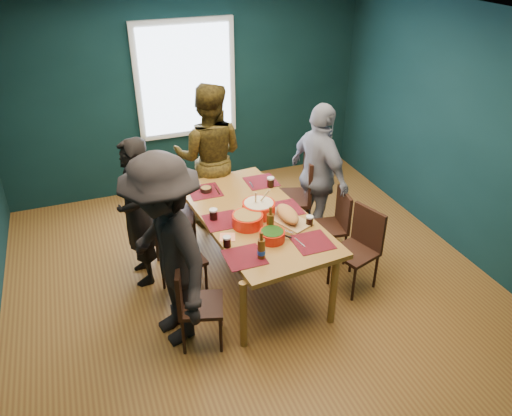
{
  "coord_description": "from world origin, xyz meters",
  "views": [
    {
      "loc": [
        -1.43,
        -4.01,
        3.4
      ],
      "look_at": [
        0.09,
        0.05,
        0.88
      ],
      "focal_mm": 35.0,
      "sensor_mm": 36.0,
      "label": 1
    }
  ],
  "objects": [
    {
      "name": "chair_right_far",
      "position": [
        0.86,
        0.7,
        0.61
      ],
      "size": [
        0.59,
        0.59,
        1.04
      ],
      "rotation": [
        0.0,
        0.0,
        -0.3
      ],
      "color": "black",
      "rests_on": "floor"
    },
    {
      "name": "bowl_herbs",
      "position": [
        0.08,
        -0.41,
        0.83
      ],
      "size": [
        0.24,
        0.24,
        0.11
      ],
      "color": "red",
      "rests_on": "dining_table"
    },
    {
      "name": "chair_right_mid",
      "position": [
        1.05,
        0.1,
        0.49
      ],
      "size": [
        0.43,
        0.43,
        0.84
      ],
      "rotation": [
        0.0,
        0.0,
        -0.15
      ],
      "color": "black",
      "rests_on": "floor"
    },
    {
      "name": "napkin_a",
      "position": [
        0.44,
        0.16,
        0.78
      ],
      "size": [
        0.15,
        0.15,
        0.0
      ],
      "primitive_type": "cube",
      "rotation": [
        0.0,
        0.0,
        0.15
      ],
      "color": "#FF926B",
      "rests_on": "dining_table"
    },
    {
      "name": "cola_glass_b",
      "position": [
        0.53,
        -0.28,
        0.83
      ],
      "size": [
        0.07,
        0.07,
        0.1
      ],
      "color": "black",
      "rests_on": "dining_table"
    },
    {
      "name": "cola_glass_d",
      "position": [
        -0.33,
        0.15,
        0.84
      ],
      "size": [
        0.08,
        0.08,
        0.12
      ],
      "color": "black",
      "rests_on": "dining_table"
    },
    {
      "name": "chair_left_near",
      "position": [
        -0.77,
        -0.62,
        0.5
      ],
      "size": [
        0.48,
        0.48,
        0.85
      ],
      "rotation": [
        0.0,
        0.0,
        -0.29
      ],
      "color": "black",
      "rests_on": "floor"
    },
    {
      "name": "cola_glass_c",
      "position": [
        0.47,
        0.61,
        0.84
      ],
      "size": [
        0.08,
        0.08,
        0.11
      ],
      "color": "black",
      "rests_on": "dining_table"
    },
    {
      "name": "room",
      "position": [
        0.0,
        0.27,
        1.37
      ],
      "size": [
        5.01,
        5.01,
        2.71
      ],
      "color": "olive",
      "rests_on": "ground"
    },
    {
      "name": "napkin_c",
      "position": [
        0.38,
        -0.59,
        0.78
      ],
      "size": [
        0.17,
        0.17,
        0.0
      ],
      "primitive_type": "cube",
      "rotation": [
        0.0,
        0.0,
        0.45
      ],
      "color": "#FF926B",
      "rests_on": "dining_table"
    },
    {
      "name": "cola_glass_a",
      "position": [
        -0.35,
        -0.35,
        0.83
      ],
      "size": [
        0.08,
        0.08,
        0.11
      ],
      "color": "black",
      "rests_on": "dining_table"
    },
    {
      "name": "chair_left_far",
      "position": [
        -0.69,
        0.89,
        0.59
      ],
      "size": [
        0.58,
        0.58,
        1.01
      ],
      "rotation": [
        0.0,
        0.0,
        -0.34
      ],
      "color": "black",
      "rests_on": "floor"
    },
    {
      "name": "person_near_left",
      "position": [
        -0.93,
        -0.47,
        0.92
      ],
      "size": [
        0.94,
        1.31,
        1.84
      ],
      "primitive_type": "imported",
      "rotation": [
        0.0,
        0.0,
        4.94
      ],
      "color": "black",
      "rests_on": "floor"
    },
    {
      "name": "small_bowl",
      "position": [
        -0.24,
        0.75,
        0.8
      ],
      "size": [
        0.13,
        0.13,
        0.05
      ],
      "color": "black",
      "rests_on": "dining_table"
    },
    {
      "name": "bowl_salad",
      "position": [
        -0.05,
        -0.08,
        0.84
      ],
      "size": [
        0.31,
        0.31,
        0.13
      ],
      "color": "red",
      "rests_on": "dining_table"
    },
    {
      "name": "chair_left_mid",
      "position": [
        -0.77,
        0.06,
        0.51
      ],
      "size": [
        0.46,
        0.46,
        0.87
      ],
      "rotation": [
        0.0,
        0.0,
        0.17
      ],
      "color": "black",
      "rests_on": "floor"
    },
    {
      "name": "dining_table",
      "position": [
        0.08,
        0.09,
        0.7
      ],
      "size": [
        1.21,
        2.13,
        0.77
      ],
      "rotation": [
        0.0,
        0.0,
        0.09
      ],
      "color": "olive",
      "rests_on": "floor"
    },
    {
      "name": "person_right",
      "position": [
        1.05,
        0.54,
        0.85
      ],
      "size": [
        0.57,
        1.05,
        1.7
      ],
      "primitive_type": "imported",
      "rotation": [
        0.0,
        0.0,
        1.73
      ],
      "color": "white",
      "rests_on": "floor"
    },
    {
      "name": "cutting_board",
      "position": [
        0.36,
        -0.13,
        0.84
      ],
      "size": [
        0.42,
        0.62,
        0.13
      ],
      "rotation": [
        0.0,
        0.0,
        0.41
      ],
      "color": "tan",
      "rests_on": "dining_table"
    },
    {
      "name": "person_back",
      "position": [
        -0.02,
        1.36,
        0.91
      ],
      "size": [
        1.08,
        0.97,
        1.81
      ],
      "primitive_type": "imported",
      "rotation": [
        0.0,
        0.0,
        2.75
      ],
      "color": "black",
      "rests_on": "floor"
    },
    {
      "name": "person_far_left",
      "position": [
        -1.04,
        0.5,
        0.8
      ],
      "size": [
        0.41,
        0.6,
        1.61
      ],
      "primitive_type": "imported",
      "rotation": [
        0.0,
        0.0,
        4.75
      ],
      "color": "black",
      "rests_on": "floor"
    },
    {
      "name": "bowl_dumpling",
      "position": [
        0.13,
        0.09,
        0.85
      ],
      "size": [
        0.34,
        0.34,
        0.32
      ],
      "color": "red",
      "rests_on": "dining_table"
    },
    {
      "name": "chair_right_near",
      "position": [
        1.07,
        -0.41,
        0.51
      ],
      "size": [
        0.5,
        0.5,
        0.88
      ],
      "rotation": [
        0.0,
        0.0,
        0.32
      ],
      "color": "black",
      "rests_on": "floor"
    },
    {
      "name": "napkin_b",
      "position": [
        -0.3,
        -0.21,
        0.78
      ],
      "size": [
        0.19,
        0.19,
        0.0
      ],
      "primitive_type": "cube",
      "rotation": [
        0.0,
        0.0,
        -0.33
      ],
      "color": "#FF926B",
      "rests_on": "dining_table"
    },
    {
      "name": "beer_bottle_a",
      "position": [
        -0.12,
        -0.63,
        0.87
      ],
      "size": [
        0.07,
        0.07,
        0.27
      ],
      "color": "#4B2B0D",
      "rests_on": "dining_table"
    },
    {
      "name": "beer_bottle_b",
      "position": [
        0.12,
        -0.27,
        0.88
      ],
      "size": [
        0.07,
        0.07,
        0.28
      ],
      "color": "#4B2B0D",
      "rests_on": "dining_table"
    }
  ]
}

